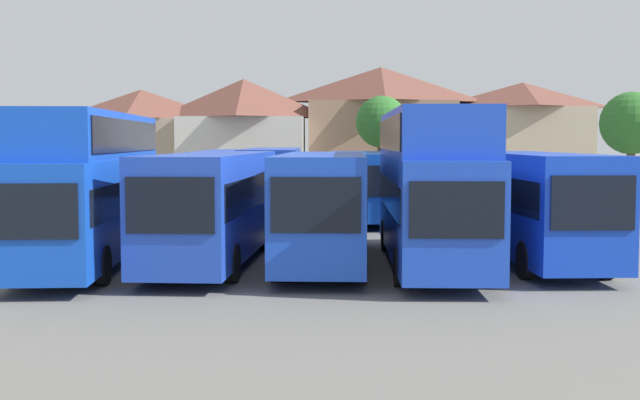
{
  "coord_description": "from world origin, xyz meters",
  "views": [
    {
      "loc": [
        -0.04,
        -25.31,
        3.94
      ],
      "look_at": [
        0.0,
        3.0,
        1.83
      ],
      "focal_mm": 45.16,
      "sensor_mm": 36.0,
      "label": 1
    }
  ],
  "objects_px": {
    "bus_1": "(88,180)",
    "bus_8": "(356,182)",
    "house_terrace_left": "(141,141)",
    "bus_6": "(227,181)",
    "bus_7": "(272,180)",
    "tree_right_of_lot": "(381,123)",
    "tree_left_of_lot": "(630,124)",
    "house_terrace_right": "(380,130)",
    "bus_3": "(322,202)",
    "bus_4": "(429,179)",
    "bus_9": "(432,164)",
    "house_terrace_far_right": "(521,137)",
    "bus_2": "(213,201)",
    "house_terrace_centre": "(243,136)",
    "bus_5": "(533,200)"
  },
  "relations": [
    {
      "from": "bus_1",
      "to": "bus_4",
      "type": "relative_size",
      "value": 1.05
    },
    {
      "from": "bus_2",
      "to": "house_terrace_right",
      "type": "distance_m",
      "value": 34.46
    },
    {
      "from": "bus_3",
      "to": "bus_8",
      "type": "height_order",
      "value": "bus_3"
    },
    {
      "from": "house_terrace_centre",
      "to": "tree_left_of_lot",
      "type": "height_order",
      "value": "house_terrace_centre"
    },
    {
      "from": "bus_3",
      "to": "bus_4",
      "type": "distance_m",
      "value": 3.43
    },
    {
      "from": "house_terrace_left",
      "to": "house_terrace_centre",
      "type": "distance_m",
      "value": 7.46
    },
    {
      "from": "bus_2",
      "to": "house_terrace_centre",
      "type": "bearing_deg",
      "value": -172.46
    },
    {
      "from": "bus_3",
      "to": "bus_4",
      "type": "bearing_deg",
      "value": 88.7
    },
    {
      "from": "house_terrace_left",
      "to": "tree_right_of_lot",
      "type": "xyz_separation_m",
      "value": [
        16.88,
        -6.19,
        1.16
      ]
    },
    {
      "from": "bus_5",
      "to": "house_terrace_centre",
      "type": "height_order",
      "value": "house_terrace_centre"
    },
    {
      "from": "bus_1",
      "to": "tree_right_of_lot",
      "type": "bearing_deg",
      "value": 153.93
    },
    {
      "from": "bus_5",
      "to": "bus_7",
      "type": "relative_size",
      "value": 0.87
    },
    {
      "from": "house_terrace_right",
      "to": "tree_left_of_lot",
      "type": "bearing_deg",
      "value": -39.23
    },
    {
      "from": "bus_2",
      "to": "bus_4",
      "type": "height_order",
      "value": "bus_4"
    },
    {
      "from": "bus_2",
      "to": "house_terrace_far_right",
      "type": "bearing_deg",
      "value": 155.53
    },
    {
      "from": "house_terrace_left",
      "to": "bus_6",
      "type": "bearing_deg",
      "value": -66.06
    },
    {
      "from": "bus_3",
      "to": "bus_9",
      "type": "relative_size",
      "value": 0.89
    },
    {
      "from": "bus_6",
      "to": "house_terrace_right",
      "type": "bearing_deg",
      "value": 154.84
    },
    {
      "from": "bus_3",
      "to": "house_terrace_left",
      "type": "bearing_deg",
      "value": -156.24
    },
    {
      "from": "bus_7",
      "to": "house_terrace_far_right",
      "type": "height_order",
      "value": "house_terrace_far_right"
    },
    {
      "from": "bus_2",
      "to": "tree_left_of_lot",
      "type": "relative_size",
      "value": 1.66
    },
    {
      "from": "house_terrace_right",
      "to": "tree_right_of_lot",
      "type": "height_order",
      "value": "house_terrace_right"
    },
    {
      "from": "bus_7",
      "to": "house_terrace_left",
      "type": "xyz_separation_m",
      "value": [
        -10.58,
        19.03,
        1.85
      ]
    },
    {
      "from": "bus_1",
      "to": "house_terrace_far_right",
      "type": "xyz_separation_m",
      "value": [
        22.22,
        34.19,
        1.46
      ]
    },
    {
      "from": "bus_3",
      "to": "house_terrace_left",
      "type": "distance_m",
      "value": 35.51
    },
    {
      "from": "tree_left_of_lot",
      "to": "bus_7",
      "type": "bearing_deg",
      "value": -158.05
    },
    {
      "from": "house_terrace_far_right",
      "to": "tree_right_of_lot",
      "type": "distance_m",
      "value": 13.29
    },
    {
      "from": "bus_8",
      "to": "bus_2",
      "type": "bearing_deg",
      "value": -18.97
    },
    {
      "from": "bus_6",
      "to": "bus_8",
      "type": "height_order",
      "value": "bus_6"
    },
    {
      "from": "house_terrace_left",
      "to": "bus_4",
      "type": "bearing_deg",
      "value": -63.79
    },
    {
      "from": "bus_4",
      "to": "tree_right_of_lot",
      "type": "bearing_deg",
      "value": -179.61
    },
    {
      "from": "house_terrace_right",
      "to": "bus_6",
      "type": "bearing_deg",
      "value": -114.47
    },
    {
      "from": "bus_1",
      "to": "house_terrace_left",
      "type": "xyz_separation_m",
      "value": [
        -5.62,
        32.92,
        1.16
      ]
    },
    {
      "from": "bus_1",
      "to": "bus_8",
      "type": "height_order",
      "value": "bus_1"
    },
    {
      "from": "bus_2",
      "to": "house_terrace_left",
      "type": "distance_m",
      "value": 34.16
    },
    {
      "from": "bus_2",
      "to": "house_terrace_left",
      "type": "relative_size",
      "value": 1.26
    },
    {
      "from": "bus_1",
      "to": "bus_5",
      "type": "xyz_separation_m",
      "value": [
        14.15,
        0.35,
        -0.69
      ]
    },
    {
      "from": "bus_2",
      "to": "house_terrace_far_right",
      "type": "xyz_separation_m",
      "value": [
        18.31,
        34.03,
        2.15
      ]
    },
    {
      "from": "bus_1",
      "to": "bus_8",
      "type": "xyz_separation_m",
      "value": [
        9.12,
        13.91,
        -0.79
      ]
    },
    {
      "from": "bus_2",
      "to": "house_terrace_right",
      "type": "relative_size",
      "value": 1.03
    },
    {
      "from": "bus_4",
      "to": "bus_6",
      "type": "xyz_separation_m",
      "value": [
        -7.95,
        14.29,
        -0.77
      ]
    },
    {
      "from": "bus_9",
      "to": "house_terrace_centre",
      "type": "distance_m",
      "value": 21.4
    },
    {
      "from": "tree_left_of_lot",
      "to": "bus_9",
      "type": "bearing_deg",
      "value": -147.72
    },
    {
      "from": "bus_7",
      "to": "house_terrace_right",
      "type": "relative_size",
      "value": 1.06
    },
    {
      "from": "bus_6",
      "to": "bus_7",
      "type": "relative_size",
      "value": 0.94
    },
    {
      "from": "bus_2",
      "to": "bus_9",
      "type": "relative_size",
      "value": 0.97
    },
    {
      "from": "bus_5",
      "to": "house_terrace_far_right",
      "type": "relative_size",
      "value": 1.08
    },
    {
      "from": "tree_left_of_lot",
      "to": "house_terrace_centre",
      "type": "bearing_deg",
      "value": 156.88
    },
    {
      "from": "tree_left_of_lot",
      "to": "tree_right_of_lot",
      "type": "distance_m",
      "value": 15.09
    },
    {
      "from": "house_terrace_left",
      "to": "house_terrace_centre",
      "type": "relative_size",
      "value": 0.99
    }
  ]
}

